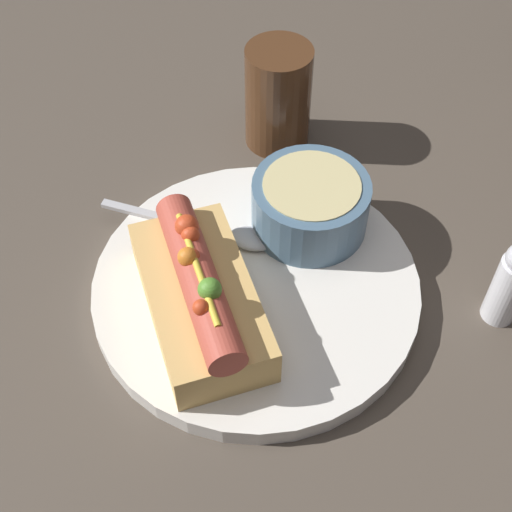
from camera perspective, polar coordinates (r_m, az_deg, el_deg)
The scene contains 7 objects.
ground_plane at distance 0.58m, azimuth -0.00°, elevation -3.06°, with size 4.00×4.00×0.00m, color #4C4238.
dinner_plate at distance 0.57m, azimuth -0.00°, elevation -2.56°, with size 0.26×0.26×0.02m.
hot_dog at distance 0.53m, azimuth -4.50°, elevation -3.05°, with size 0.15×0.09×0.07m.
soup_bowl at distance 0.59m, azimuth 4.37°, elevation 4.22°, with size 0.10×0.10×0.05m.
spoon at distance 0.59m, azimuth -2.44°, elevation 1.87°, with size 0.11×0.13×0.01m.
drinking_glass at distance 0.67m, azimuth 1.77°, elevation 12.59°, with size 0.06×0.06×0.10m.
salt_shaker at distance 0.57m, azimuth 19.73°, elevation -2.03°, with size 0.03×0.03×0.08m.
Camera 1 is at (0.31, -0.14, 0.47)m, focal length 50.00 mm.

